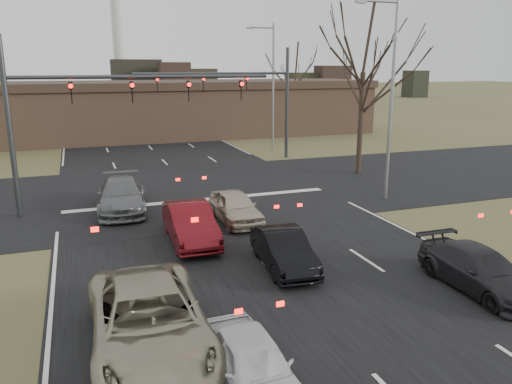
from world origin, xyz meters
The scene contains 17 objects.
ground centered at (0.00, 0.00, 0.00)m, with size 360.00×360.00×0.00m, color brown.
road_main centered at (0.00, 60.00, 0.01)m, with size 14.00×300.00×0.02m, color black.
road_cross centered at (0.00, 15.00, 0.01)m, with size 200.00×14.00×0.02m, color black.
building centered at (2.00, 38.00, 2.67)m, with size 42.40×10.40×5.30m.
mast_arm_near centered at (-5.23, 13.00, 5.07)m, with size 12.12×0.24×8.00m.
mast_arm_far centered at (6.18, 23.00, 5.02)m, with size 11.12×0.24×8.00m.
streetlight_right_near centered at (8.82, 10.00, 5.59)m, with size 2.34×0.25×10.00m.
streetlight_right_far centered at (9.32, 27.00, 5.59)m, with size 2.34×0.25×10.00m.
tree_right_near centered at (11.00, 16.00, 8.90)m, with size 6.90×6.90×11.50m.
tree_right_far centered at (15.00, 35.00, 6.96)m, with size 5.40×5.40×9.00m.
car_silver_suv centered at (-4.51, -0.27, 0.81)m, with size 2.70×5.85×1.63m, color #9E9880.
car_white_sedan centered at (-2.70, -2.50, 0.62)m, with size 1.47×3.65×1.24m, color silver.
car_black_hatch centered at (0.50, 3.43, 0.65)m, with size 1.39×3.98×1.31m, color black.
car_charcoal_sedan centered at (5.47, -0.17, 0.64)m, with size 1.78×4.38×1.27m, color black.
car_grey_ahead centered at (-4.00, 12.44, 0.76)m, with size 2.12×5.21×1.51m, color slate.
car_red_ahead centered at (-1.90, 7.06, 0.75)m, with size 1.59×4.55×1.50m, color #5E0D13.
car_silver_ahead centered at (0.54, 8.93, 0.69)m, with size 1.62×4.02×1.37m, color #C1B39C.
Camera 1 is at (-5.76, -11.18, 6.66)m, focal length 35.00 mm.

